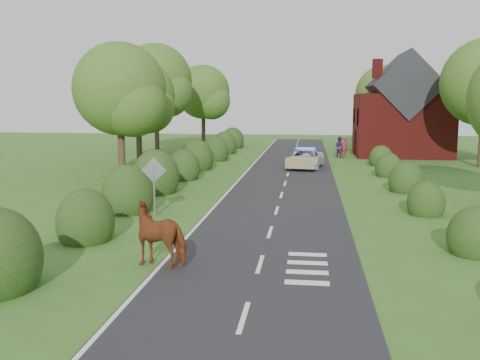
# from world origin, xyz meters

# --- Properties ---
(ground) EXTENTS (120.00, 120.00, 0.00)m
(ground) POSITION_xyz_m (0.00, 0.00, 0.00)
(ground) COLOR #3C5D25
(road) EXTENTS (6.00, 70.00, 0.02)m
(road) POSITION_xyz_m (0.00, 15.00, 0.01)
(road) COLOR black
(road) RESTS_ON ground
(road_markings) EXTENTS (4.96, 70.00, 0.01)m
(road_markings) POSITION_xyz_m (-1.60, 12.93, 0.03)
(road_markings) COLOR white
(road_markings) RESTS_ON road
(hedgerow_left) EXTENTS (2.75, 50.41, 3.00)m
(hedgerow_left) POSITION_xyz_m (-6.51, 11.69, 0.75)
(hedgerow_left) COLOR black
(hedgerow_left) RESTS_ON ground
(hedgerow_right) EXTENTS (2.10, 45.78, 2.10)m
(hedgerow_right) POSITION_xyz_m (6.60, 11.21, 0.55)
(hedgerow_right) COLOR black
(hedgerow_right) RESTS_ON ground
(tree_left_a) EXTENTS (5.74, 5.60, 8.38)m
(tree_left_a) POSITION_xyz_m (-9.75, 11.86, 5.34)
(tree_left_a) COLOR #332316
(tree_left_a) RESTS_ON ground
(tree_left_b) EXTENTS (5.74, 5.60, 8.07)m
(tree_left_b) POSITION_xyz_m (-11.25, 19.86, 5.04)
(tree_left_b) COLOR #332316
(tree_left_b) RESTS_ON ground
(tree_left_c) EXTENTS (6.97, 6.80, 10.22)m
(tree_left_c) POSITION_xyz_m (-12.70, 29.83, 6.53)
(tree_left_c) COLOR #332316
(tree_left_c) RESTS_ON ground
(tree_left_d) EXTENTS (6.15, 6.00, 8.89)m
(tree_left_d) POSITION_xyz_m (-10.23, 39.85, 5.64)
(tree_left_d) COLOR #332316
(tree_left_d) RESTS_ON ground
(tree_right_c) EXTENTS (6.15, 6.00, 8.58)m
(tree_right_c) POSITION_xyz_m (9.27, 37.85, 5.34)
(tree_right_c) COLOR #332316
(tree_right_c) RESTS_ON ground
(road_sign) EXTENTS (1.06, 0.08, 2.53)m
(road_sign) POSITION_xyz_m (-5.00, 2.00, 1.65)
(road_sign) COLOR gray
(road_sign) RESTS_ON ground
(house) EXTENTS (8.00, 7.40, 9.17)m
(house) POSITION_xyz_m (9.49, 30.00, 3.79)
(house) COLOR maroon
(house) RESTS_ON ground
(cow) EXTENTS (2.43, 1.66, 1.57)m
(cow) POSITION_xyz_m (-2.90, -4.29, 0.78)
(cow) COLOR #592117
(cow) RESTS_ON ground
(police_van) EXTENTS (2.96, 5.21, 1.51)m
(police_van) POSITION_xyz_m (1.12, 19.81, 0.68)
(police_van) COLOR silver
(police_van) RESTS_ON ground
(pedestrian_red) EXTENTS (0.75, 0.65, 1.74)m
(pedestrian_red) POSITION_xyz_m (4.41, 28.51, 0.87)
(pedestrian_red) COLOR #AF2231
(pedestrian_red) RESTS_ON ground
(pedestrian_purple) EXTENTS (1.12, 1.11, 1.83)m
(pedestrian_purple) POSITION_xyz_m (3.97, 27.63, 0.91)
(pedestrian_purple) COLOR #462058
(pedestrian_purple) RESTS_ON ground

